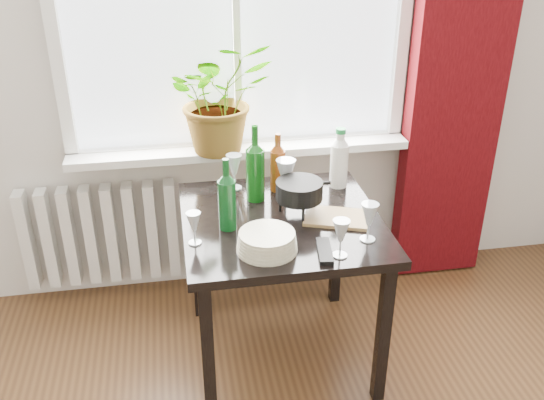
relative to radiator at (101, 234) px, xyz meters
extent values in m
cube|color=white|center=(0.75, -0.03, 0.44)|extent=(1.72, 0.20, 0.04)
cube|color=#340407|center=(1.87, -0.06, 0.92)|extent=(0.50, 0.12, 2.56)
cube|color=silver|center=(0.00, 0.00, 0.00)|extent=(0.80, 0.10, 0.55)
cube|color=black|center=(0.85, -0.63, 0.34)|extent=(0.85, 0.85, 0.04)
cube|color=black|center=(0.48, -1.00, -0.03)|extent=(0.05, 0.05, 0.70)
cube|color=black|center=(0.48, -0.27, -0.03)|extent=(0.05, 0.05, 0.70)
cube|color=black|center=(1.21, -1.00, -0.03)|extent=(0.05, 0.05, 0.70)
cube|color=black|center=(1.21, -0.27, -0.03)|extent=(0.05, 0.05, 0.70)
imported|color=#37661B|center=(0.65, -0.07, 0.74)|extent=(0.57, 0.52, 0.55)
cylinder|color=beige|center=(0.74, -0.88, 0.40)|extent=(0.31, 0.31, 0.08)
cube|color=black|center=(0.96, -0.94, 0.37)|extent=(0.08, 0.19, 0.02)
cube|color=olive|center=(1.08, -0.68, 0.37)|extent=(0.32, 0.26, 0.01)
camera|label=1|loc=(0.42, -2.87, 1.62)|focal=40.00mm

